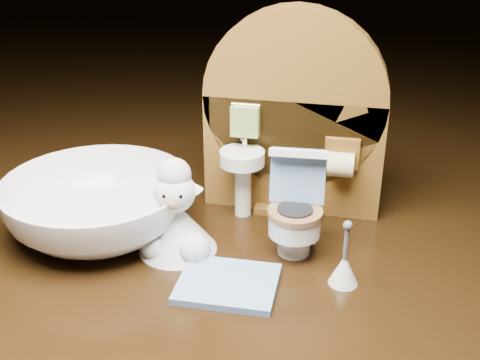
% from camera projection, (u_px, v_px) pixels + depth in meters
% --- Properties ---
extents(backdrop_panel, '(0.13, 0.05, 0.15)m').
position_uv_depth(backdrop_panel, '(292.00, 126.00, 0.43)').
color(backdrop_panel, brown).
rests_on(backdrop_panel, ground).
extents(toy_toilet, '(0.04, 0.05, 0.07)m').
position_uv_depth(toy_toilet, '(296.00, 213.00, 0.40)').
color(toy_toilet, white).
rests_on(toy_toilet, ground).
extents(bath_mat, '(0.06, 0.05, 0.00)m').
position_uv_depth(bath_mat, '(228.00, 284.00, 0.36)').
color(bath_mat, '#6C93C4').
rests_on(bath_mat, ground).
extents(toilet_brush, '(0.02, 0.02, 0.04)m').
position_uv_depth(toilet_brush, '(344.00, 267.00, 0.36)').
color(toilet_brush, white).
rests_on(toilet_brush, ground).
extents(plush_lamb, '(0.05, 0.05, 0.07)m').
position_uv_depth(plush_lamb, '(177.00, 220.00, 0.39)').
color(plush_lamb, silver).
rests_on(plush_lamb, ground).
extents(ceramic_bowl, '(0.15, 0.15, 0.04)m').
position_uv_depth(ceramic_bowl, '(98.00, 207.00, 0.42)').
color(ceramic_bowl, white).
rests_on(ceramic_bowl, ground).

